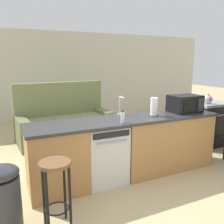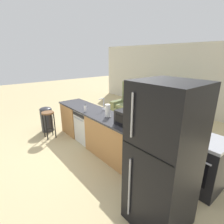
{
  "view_description": "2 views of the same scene",
  "coord_description": "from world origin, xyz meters",
  "px_view_note": "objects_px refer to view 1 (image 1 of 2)",
  "views": [
    {
      "loc": [
        -1.49,
        -2.99,
        1.71
      ],
      "look_at": [
        -0.05,
        0.14,
        0.98
      ],
      "focal_mm": 38.0,
      "sensor_mm": 36.0,
      "label": 1
    },
    {
      "loc": [
        3.39,
        -2.21,
        2.18
      ],
      "look_at": [
        0.54,
        0.13,
        0.97
      ],
      "focal_mm": 28.0,
      "sensor_mm": 36.0,
      "label": 2
    }
  ],
  "objects_px": {
    "soap_bottle": "(123,118)",
    "trash_bin": "(3,201)",
    "paper_towel_roll": "(154,107)",
    "kettle": "(208,99)",
    "couch": "(63,122)",
    "stove_range": "(207,123)",
    "dishwasher": "(103,153)",
    "microwave": "(185,104)",
    "bar_stool": "(56,181)"
  },
  "relations": [
    {
      "from": "dishwasher",
      "to": "paper_towel_roll",
      "type": "distance_m",
      "value": 1.04
    },
    {
      "from": "microwave",
      "to": "soap_bottle",
      "type": "relative_size",
      "value": 2.84
    },
    {
      "from": "couch",
      "to": "soap_bottle",
      "type": "bearing_deg",
      "value": -83.25
    },
    {
      "from": "bar_stool",
      "to": "stove_range",
      "type": "bearing_deg",
      "value": 20.72
    },
    {
      "from": "soap_bottle",
      "to": "kettle",
      "type": "distance_m",
      "value": 2.32
    },
    {
      "from": "soap_bottle",
      "to": "dishwasher",
      "type": "bearing_deg",
      "value": 134.37
    },
    {
      "from": "dishwasher",
      "to": "soap_bottle",
      "type": "height_order",
      "value": "soap_bottle"
    },
    {
      "from": "microwave",
      "to": "couch",
      "type": "relative_size",
      "value": 0.24
    },
    {
      "from": "soap_bottle",
      "to": "trash_bin",
      "type": "xyz_separation_m",
      "value": [
        -1.54,
        -0.43,
        -0.59
      ]
    },
    {
      "from": "microwave",
      "to": "bar_stool",
      "type": "relative_size",
      "value": 0.68
    },
    {
      "from": "dishwasher",
      "to": "trash_bin",
      "type": "xyz_separation_m",
      "value": [
        -1.33,
        -0.64,
        -0.04
      ]
    },
    {
      "from": "paper_towel_roll",
      "to": "trash_bin",
      "type": "distance_m",
      "value": 2.35
    },
    {
      "from": "bar_stool",
      "to": "soap_bottle",
      "type": "bearing_deg",
      "value": 27.62
    },
    {
      "from": "kettle",
      "to": "trash_bin",
      "type": "height_order",
      "value": "kettle"
    },
    {
      "from": "trash_bin",
      "to": "microwave",
      "type": "bearing_deg",
      "value": 12.81
    },
    {
      "from": "paper_towel_roll",
      "to": "bar_stool",
      "type": "bearing_deg",
      "value": -156.66
    },
    {
      "from": "paper_towel_roll",
      "to": "soap_bottle",
      "type": "xyz_separation_m",
      "value": [
        -0.63,
        -0.18,
        -0.07
      ]
    },
    {
      "from": "microwave",
      "to": "kettle",
      "type": "relative_size",
      "value": 2.44
    },
    {
      "from": "paper_towel_roll",
      "to": "kettle",
      "type": "relative_size",
      "value": 1.38
    },
    {
      "from": "bar_stool",
      "to": "couch",
      "type": "xyz_separation_m",
      "value": [
        0.76,
        2.89,
        -0.14
      ]
    },
    {
      "from": "soap_bottle",
      "to": "couch",
      "type": "distance_m",
      "value": 2.43
    },
    {
      "from": "dishwasher",
      "to": "couch",
      "type": "height_order",
      "value": "couch"
    },
    {
      "from": "microwave",
      "to": "paper_towel_roll",
      "type": "xyz_separation_m",
      "value": [
        -0.63,
        -0.03,
        -0.0
      ]
    },
    {
      "from": "soap_bottle",
      "to": "kettle",
      "type": "height_order",
      "value": "kettle"
    },
    {
      "from": "dishwasher",
      "to": "stove_range",
      "type": "height_order",
      "value": "stove_range"
    },
    {
      "from": "couch",
      "to": "bar_stool",
      "type": "bearing_deg",
      "value": -104.77
    },
    {
      "from": "stove_range",
      "to": "kettle",
      "type": "xyz_separation_m",
      "value": [
        -0.17,
        -0.13,
        0.53
      ]
    },
    {
      "from": "dishwasher",
      "to": "couch",
      "type": "distance_m",
      "value": 2.14
    },
    {
      "from": "kettle",
      "to": "couch",
      "type": "bearing_deg",
      "value": 145.65
    },
    {
      "from": "paper_towel_roll",
      "to": "couch",
      "type": "height_order",
      "value": "couch"
    },
    {
      "from": "stove_range",
      "to": "bar_stool",
      "type": "xyz_separation_m",
      "value": [
        -3.44,
        -1.3,
        0.08
      ]
    },
    {
      "from": "stove_range",
      "to": "trash_bin",
      "type": "height_order",
      "value": "stove_range"
    },
    {
      "from": "kettle",
      "to": "bar_stool",
      "type": "height_order",
      "value": "kettle"
    },
    {
      "from": "microwave",
      "to": "kettle",
      "type": "height_order",
      "value": "microwave"
    },
    {
      "from": "kettle",
      "to": "microwave",
      "type": "bearing_deg",
      "value": -156.42
    },
    {
      "from": "kettle",
      "to": "trash_bin",
      "type": "bearing_deg",
      "value": -164.29
    },
    {
      "from": "kettle",
      "to": "bar_stool",
      "type": "distance_m",
      "value": 3.5
    },
    {
      "from": "trash_bin",
      "to": "paper_towel_roll",
      "type": "bearing_deg",
      "value": 15.63
    },
    {
      "from": "dishwasher",
      "to": "stove_range",
      "type": "relative_size",
      "value": 0.93
    },
    {
      "from": "dishwasher",
      "to": "kettle",
      "type": "height_order",
      "value": "kettle"
    },
    {
      "from": "trash_bin",
      "to": "kettle",
      "type": "bearing_deg",
      "value": 15.71
    },
    {
      "from": "dishwasher",
      "to": "trash_bin",
      "type": "relative_size",
      "value": 1.14
    },
    {
      "from": "kettle",
      "to": "trash_bin",
      "type": "relative_size",
      "value": 0.28
    },
    {
      "from": "microwave",
      "to": "trash_bin",
      "type": "xyz_separation_m",
      "value": [
        -2.8,
        -0.64,
        -0.66
      ]
    },
    {
      "from": "soap_bottle",
      "to": "trash_bin",
      "type": "bearing_deg",
      "value": -164.38
    },
    {
      "from": "dishwasher",
      "to": "bar_stool",
      "type": "height_order",
      "value": "dishwasher"
    },
    {
      "from": "dishwasher",
      "to": "kettle",
      "type": "distance_m",
      "value": 2.53
    },
    {
      "from": "soap_bottle",
      "to": "stove_range",
      "type": "bearing_deg",
      "value": 17.51
    },
    {
      "from": "stove_range",
      "to": "dishwasher",
      "type": "bearing_deg",
      "value": -168.09
    },
    {
      "from": "microwave",
      "to": "kettle",
      "type": "xyz_separation_m",
      "value": [
        0.97,
        0.42,
        -0.05
      ]
    }
  ]
}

